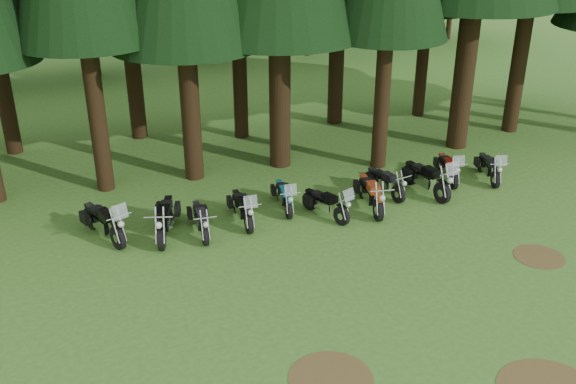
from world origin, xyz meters
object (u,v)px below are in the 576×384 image
Objects in this scene: motorcycle_0 at (104,223)px; motorcycle_7 at (385,183)px; motorcycle_3 at (242,209)px; motorcycle_2 at (201,221)px; motorcycle_9 at (448,169)px; motorcycle_8 at (426,179)px; motorcycle_6 at (371,195)px; motorcycle_10 at (489,168)px; motorcycle_5 at (326,205)px; motorcycle_1 at (165,220)px; motorcycle_4 at (284,197)px.

motorcycle_0 is 1.15× the size of motorcycle_7.
motorcycle_3 is at bearing 173.50° from motorcycle_7.
motorcycle_9 reaches higher than motorcycle_2.
motorcycle_7 is 1.40m from motorcycle_8.
motorcycle_8 reaches higher than motorcycle_6.
motorcycle_8 reaches higher than motorcycle_0.
motorcycle_10 is (4.04, -0.19, 0.01)m from motorcycle_7.
motorcycle_3 is at bearing 146.38° from motorcycle_5.
motorcycle_3 reaches higher than motorcycle_10.
motorcycle_3 is at bearing 14.00° from motorcycle_2.
motorcycle_1 is at bearing -174.36° from motorcycle_6.
motorcycle_7 is at bearing -158.02° from motorcycle_9.
motorcycle_3 is 4.15m from motorcycle_6.
motorcycle_5 reaches higher than motorcycle_1.
motorcycle_5 is 1.58m from motorcycle_6.
motorcycle_8 is (7.77, 0.08, 0.10)m from motorcycle_2.
motorcycle_10 is (6.57, 0.64, 0.01)m from motorcycle_5.
motorcycle_0 is 1.17× the size of motorcycle_5.
motorcycle_1 is 7.43m from motorcycle_7.
motorcycle_6 is at bearing -5.16° from motorcycle_3.
motorcycle_2 is 0.99× the size of motorcycle_10.
motorcycle_10 is (7.58, -0.37, 0.01)m from motorcycle_4.
motorcycle_3 is at bearing -27.30° from motorcycle_0.
motorcycle_9 is (11.78, 0.07, -0.06)m from motorcycle_0.
motorcycle_1 is at bearing -161.00° from motorcycle_9.
motorcycle_3 is 0.92× the size of motorcycle_6.
motorcycle_5 is at bearing -36.79° from motorcycle_4.
motorcycle_6 is 1.16× the size of motorcycle_7.
motorcycle_0 is at bearing -175.50° from motorcycle_1.
motorcycle_0 is at bearing 169.60° from motorcycle_8.
motorcycle_3 is (4.07, -0.45, -0.05)m from motorcycle_0.
motorcycle_5 is at bearing -151.81° from motorcycle_9.
motorcycle_1 reaches higher than motorcycle_2.
motorcycle_5 reaches higher than motorcycle_2.
motorcycle_3 is at bearing -156.29° from motorcycle_4.
motorcycle_1 is 11.46m from motorcycle_10.
motorcycle_6 is at bearing -177.75° from motorcycle_8.
motorcycle_4 is 2.77m from motorcycle_6.
motorcycle_6 is 2.32m from motorcycle_8.
motorcycle_6 is at bearing 0.80° from motorcycle_2.
motorcycle_3 is at bearing -176.82° from motorcycle_6.
motorcycle_5 is 0.81× the size of motorcycle_8.
motorcycle_8 is 2.71m from motorcycle_10.
motorcycle_8 reaches higher than motorcycle_2.
motorcycle_2 is at bearing -160.65° from motorcycle_10.
motorcycle_0 is 2.80m from motorcycle_2.
motorcycle_1 is at bearing 152.18° from motorcycle_5.
motorcycle_2 is 0.98× the size of motorcycle_9.
motorcycle_0 is 1.09× the size of motorcycle_3.
motorcycle_9 is at bearing -20.69° from motorcycle_0.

